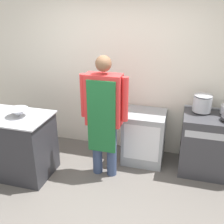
{
  "coord_description": "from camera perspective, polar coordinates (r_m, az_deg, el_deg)",
  "views": [
    {
      "loc": [
        0.98,
        -2.26,
        2.33
      ],
      "look_at": [
        0.08,
        0.94,
        0.96
      ],
      "focal_mm": 42.0,
      "sensor_mm": 36.0,
      "label": 1
    }
  ],
  "objects": [
    {
      "name": "wall_back",
      "position": [
        4.23,
        1.91,
        8.98
      ],
      "size": [
        8.0,
        0.05,
        2.7
      ],
      "color": "silver",
      "rests_on": "ground_plane"
    },
    {
      "name": "prep_counter",
      "position": [
        4.08,
        -20.91,
        -6.56
      ],
      "size": [
        1.18,
        0.69,
        0.92
      ],
      "color": "#2D2D33",
      "rests_on": "ground_plane"
    },
    {
      "name": "stove",
      "position": [
        4.1,
        20.84,
        -6.61
      ],
      "size": [
        0.87,
        0.63,
        0.91
      ],
      "color": "#38383D",
      "rests_on": "ground_plane"
    },
    {
      "name": "person_cook",
      "position": [
        3.53,
        -1.79,
        0.21
      ],
      "size": [
        0.66,
        0.24,
        1.75
      ],
      "color": "#38476B",
      "rests_on": "ground_plane"
    },
    {
      "name": "fridge_unit",
      "position": [
        4.16,
        7.03,
        -5.37
      ],
      "size": [
        0.62,
        0.59,
        0.81
      ],
      "color": "#93999E",
      "rests_on": "ground_plane"
    },
    {
      "name": "mixing_bowl",
      "position": [
        3.77,
        -19.74,
        -0.1
      ],
      "size": [
        0.28,
        0.28,
        0.11
      ],
      "color": "#B2B5BC",
      "rests_on": "prep_counter"
    },
    {
      "name": "ground_plane",
      "position": [
        3.39,
        -5.99,
        -21.17
      ],
      "size": [
        14.0,
        14.0,
        0.0
      ],
      "primitive_type": "plane",
      "color": "#5B5651"
    },
    {
      "name": "stock_pot",
      "position": [
        3.95,
        19.11,
        1.97
      ],
      "size": [
        0.26,
        0.26,
        0.26
      ],
      "color": "#B2B5BC",
      "rests_on": "stove"
    }
  ]
}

